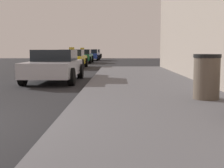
{
  "coord_description": "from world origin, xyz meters",
  "views": [
    {
      "loc": [
        2.99,
        -4.9,
        1.29
      ],
      "look_at": [
        2.87,
        2.94,
        0.42
      ],
      "focal_mm": 50.4,
      "sensor_mm": 36.0,
      "label": 1
    }
  ],
  "objects_px": {
    "car_white": "(95,54)",
    "car_blue": "(91,55)",
    "car_yellow": "(72,58)",
    "trash_bin": "(207,77)",
    "car_silver": "(55,65)",
    "car_green": "(82,56)"
  },
  "relations": [
    {
      "from": "car_white",
      "to": "car_blue",
      "type": "bearing_deg",
      "value": 91.58
    },
    {
      "from": "car_yellow",
      "to": "trash_bin",
      "type": "bearing_deg",
      "value": 109.56
    },
    {
      "from": "car_silver",
      "to": "car_green",
      "type": "distance_m",
      "value": 17.25
    },
    {
      "from": "car_silver",
      "to": "car_yellow",
      "type": "xyz_separation_m",
      "value": [
        -0.68,
        9.38,
        0.0
      ]
    },
    {
      "from": "car_green",
      "to": "car_blue",
      "type": "height_order",
      "value": "car_green"
    },
    {
      "from": "car_blue",
      "to": "car_yellow",
      "type": "bearing_deg",
      "value": 89.34
    },
    {
      "from": "car_silver",
      "to": "car_green",
      "type": "relative_size",
      "value": 1.0
    },
    {
      "from": "trash_bin",
      "to": "car_green",
      "type": "bearing_deg",
      "value": 103.35
    },
    {
      "from": "trash_bin",
      "to": "car_blue",
      "type": "distance_m",
      "value": 29.54
    },
    {
      "from": "car_yellow",
      "to": "car_blue",
      "type": "bearing_deg",
      "value": -90.66
    },
    {
      "from": "car_silver",
      "to": "car_yellow",
      "type": "relative_size",
      "value": 1.01
    },
    {
      "from": "trash_bin",
      "to": "car_silver",
      "type": "bearing_deg",
      "value": 130.48
    },
    {
      "from": "car_green",
      "to": "car_blue",
      "type": "bearing_deg",
      "value": -92.54
    },
    {
      "from": "trash_bin",
      "to": "car_white",
      "type": "xyz_separation_m",
      "value": [
        -5.32,
        38.62,
        -0.02
      ]
    },
    {
      "from": "car_blue",
      "to": "car_white",
      "type": "bearing_deg",
      "value": -88.42
    },
    {
      "from": "car_yellow",
      "to": "car_green",
      "type": "distance_m",
      "value": 7.85
    },
    {
      "from": "trash_bin",
      "to": "car_yellow",
      "type": "relative_size",
      "value": 0.24
    },
    {
      "from": "car_yellow",
      "to": "car_green",
      "type": "xyz_separation_m",
      "value": [
        -0.12,
        7.85,
        -0.0
      ]
    },
    {
      "from": "car_green",
      "to": "car_blue",
      "type": "relative_size",
      "value": 0.98
    },
    {
      "from": "car_white",
      "to": "car_silver",
      "type": "bearing_deg",
      "value": 91.33
    },
    {
      "from": "trash_bin",
      "to": "car_yellow",
      "type": "bearing_deg",
      "value": 109.56
    },
    {
      "from": "trash_bin",
      "to": "car_green",
      "type": "height_order",
      "value": "car_green"
    }
  ]
}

